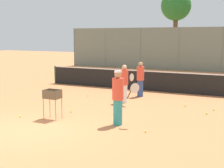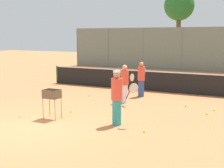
{
  "view_description": "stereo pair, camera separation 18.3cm",
  "coord_description": "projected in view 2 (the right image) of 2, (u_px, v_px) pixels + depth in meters",
  "views": [
    {
      "loc": [
        6.28,
        -7.3,
        2.86
      ],
      "look_at": [
        1.04,
        3.54,
        1.0
      ],
      "focal_mm": 50.0,
      "sensor_mm": 36.0,
      "label": 1
    },
    {
      "loc": [
        6.44,
        -7.22,
        2.86
      ],
      "look_at": [
        1.04,
        3.54,
        1.0
      ],
      "focal_mm": 50.0,
      "sensor_mm": 36.0,
      "label": 2
    }
  ],
  "objects": [
    {
      "name": "player_red_cap",
      "position": [
        141.0,
        79.0,
        14.73
      ],
      "size": [
        0.34,
        0.9,
        1.66
      ],
      "rotation": [
        0.0,
        0.0,
        1.64
      ],
      "color": "#334C8C",
      "rests_on": "ground_plane"
    },
    {
      "name": "player_yellow_shirt",
      "position": [
        125.0,
        83.0,
        13.36
      ],
      "size": [
        0.8,
        0.55,
        1.64
      ],
      "rotation": [
        0.0,
        0.0,
        5.75
      ],
      "color": "white",
      "rests_on": "ground_plane"
    },
    {
      "name": "tennis_ball_0",
      "position": [
        101.0,
        89.0,
        16.9
      ],
      "size": [
        0.07,
        0.07,
        0.07
      ],
      "primitive_type": "sphere",
      "color": "#D1E54C",
      "rests_on": "ground_plane"
    },
    {
      "name": "tennis_ball_6",
      "position": [
        20.0,
        116.0,
        11.12
      ],
      "size": [
        0.07,
        0.07,
        0.07
      ],
      "primitive_type": "sphere",
      "color": "#D1E54C",
      "rests_on": "ground_plane"
    },
    {
      "name": "tree_2",
      "position": [
        179.0,
        7.0,
        30.0
      ],
      "size": [
        2.89,
        2.89,
        7.2
      ],
      "color": "brown",
      "rests_on": "ground_plane"
    },
    {
      "name": "tennis_ball_2",
      "position": [
        214.0,
        110.0,
        12.0
      ],
      "size": [
        0.07,
        0.07,
        0.07
      ],
      "primitive_type": "sphere",
      "color": "#D1E54C",
      "rests_on": "ground_plane"
    },
    {
      "name": "tennis_net",
      "position": [
        133.0,
        79.0,
        16.74
      ],
      "size": [
        10.08,
        0.1,
        1.07
      ],
      "color": "#26592D",
      "rests_on": "ground_plane"
    },
    {
      "name": "ground_plane",
      "position": [
        31.0,
        129.0,
        9.67
      ],
      "size": [
        80.0,
        80.0,
        0.0
      ],
      "primitive_type": "plane",
      "color": "#D37F4C"
    },
    {
      "name": "tennis_ball_7",
      "position": [
        124.0,
        98.0,
        14.37
      ],
      "size": [
        0.07,
        0.07,
        0.07
      ],
      "primitive_type": "sphere",
      "color": "#D1E54C",
      "rests_on": "ground_plane"
    },
    {
      "name": "tennis_ball_1",
      "position": [
        186.0,
        106.0,
        12.74
      ],
      "size": [
        0.07,
        0.07,
        0.07
      ],
      "primitive_type": "sphere",
      "color": "#D1E54C",
      "rests_on": "ground_plane"
    },
    {
      "name": "back_fence",
      "position": [
        182.0,
        49.0,
        25.69
      ],
      "size": [
        20.54,
        0.08,
        3.57
      ],
      "color": "slate",
      "rests_on": "ground_plane"
    },
    {
      "name": "player_white_outfit",
      "position": [
        117.0,
        97.0,
        9.99
      ],
      "size": [
        0.91,
        0.37,
        1.77
      ],
      "rotation": [
        0.0,
        0.0,
        0.23
      ],
      "color": "teal",
      "rests_on": "ground_plane"
    },
    {
      "name": "ball_cart",
      "position": [
        52.0,
        96.0,
        10.77
      ],
      "size": [
        0.56,
        0.41,
        1.03
      ],
      "color": "brown",
      "rests_on": "ground_plane"
    },
    {
      "name": "tennis_ball_5",
      "position": [
        71.0,
        112.0,
        11.78
      ],
      "size": [
        0.07,
        0.07,
        0.07
      ],
      "primitive_type": "sphere",
      "color": "#D1E54C",
      "rests_on": "ground_plane"
    },
    {
      "name": "tennis_ball_8",
      "position": [
        89.0,
        96.0,
        14.93
      ],
      "size": [
        0.07,
        0.07,
        0.07
      ],
      "primitive_type": "sphere",
      "color": "#D1E54C",
      "rests_on": "ground_plane"
    },
    {
      "name": "tennis_ball_3",
      "position": [
        144.0,
        131.0,
        9.33
      ],
      "size": [
        0.07,
        0.07,
        0.07
      ],
      "primitive_type": "sphere",
      "color": "#D1E54C",
      "rests_on": "ground_plane"
    },
    {
      "name": "tennis_ball_4",
      "position": [
        207.0,
        114.0,
        11.43
      ],
      "size": [
        0.07,
        0.07,
        0.07
      ],
      "primitive_type": "sphere",
      "color": "#D1E54C",
      "rests_on": "ground_plane"
    }
  ]
}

